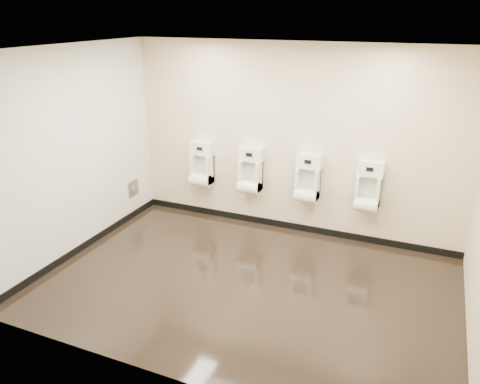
% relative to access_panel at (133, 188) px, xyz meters
% --- Properties ---
extents(ground, '(5.00, 3.50, 0.00)m').
position_rel_access_panel_xyz_m(ground, '(2.48, -1.20, -0.50)').
color(ground, black).
rests_on(ground, ground).
extents(ceiling, '(5.00, 3.50, 0.00)m').
position_rel_access_panel_xyz_m(ceiling, '(2.48, -1.20, 2.30)').
color(ceiling, white).
extents(back_wall, '(5.00, 0.02, 2.80)m').
position_rel_access_panel_xyz_m(back_wall, '(2.48, 0.55, 0.90)').
color(back_wall, beige).
rests_on(back_wall, ground).
extents(front_wall, '(5.00, 0.02, 2.80)m').
position_rel_access_panel_xyz_m(front_wall, '(2.48, -2.95, 0.90)').
color(front_wall, beige).
rests_on(front_wall, ground).
extents(left_wall, '(0.02, 3.50, 2.80)m').
position_rel_access_panel_xyz_m(left_wall, '(-0.02, -1.20, 0.90)').
color(left_wall, beige).
rests_on(left_wall, ground).
extents(tile_overlay_left, '(0.01, 3.50, 2.80)m').
position_rel_access_panel_xyz_m(tile_overlay_left, '(-0.01, -1.20, 0.90)').
color(tile_overlay_left, white).
rests_on(tile_overlay_left, ground).
extents(skirting_back, '(5.00, 0.02, 0.10)m').
position_rel_access_panel_xyz_m(skirting_back, '(2.48, 0.54, -0.45)').
color(skirting_back, black).
rests_on(skirting_back, ground).
extents(skirting_left, '(0.02, 3.50, 0.10)m').
position_rel_access_panel_xyz_m(skirting_left, '(-0.01, -1.20, -0.45)').
color(skirting_left, black).
rests_on(skirting_left, ground).
extents(access_panel, '(0.04, 0.25, 0.25)m').
position_rel_access_panel_xyz_m(access_panel, '(0.00, 0.00, 0.00)').
color(access_panel, '#9E9EA3').
rests_on(access_panel, left_wall).
extents(urinal_0, '(0.38, 0.28, 0.70)m').
position_rel_access_panel_xyz_m(urinal_0, '(1.04, 0.43, 0.35)').
color(urinal_0, white).
rests_on(urinal_0, back_wall).
extents(urinal_1, '(0.38, 0.28, 0.70)m').
position_rel_access_panel_xyz_m(urinal_1, '(1.87, 0.43, 0.35)').
color(urinal_1, white).
rests_on(urinal_1, back_wall).
extents(urinal_2, '(0.38, 0.28, 0.70)m').
position_rel_access_panel_xyz_m(urinal_2, '(2.77, 0.43, 0.35)').
color(urinal_2, white).
rests_on(urinal_2, back_wall).
extents(urinal_3, '(0.38, 0.28, 0.70)m').
position_rel_access_panel_xyz_m(urinal_3, '(3.63, 0.43, 0.35)').
color(urinal_3, white).
rests_on(urinal_3, back_wall).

